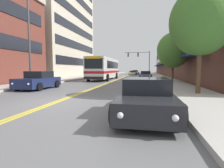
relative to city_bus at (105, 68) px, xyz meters
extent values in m
plane|color=slate|center=(1.90, 18.29, -1.81)|extent=(240.00, 240.00, 0.00)
cube|color=#B2ADA5|center=(-5.20, 18.29, -1.73)|extent=(3.21, 106.00, 0.16)
cube|color=#B2ADA5|center=(9.01, 18.29, -1.73)|extent=(3.21, 106.00, 0.16)
cube|color=yellow|center=(1.80, 18.29, -1.81)|extent=(0.14, 106.00, 0.01)
cube|color=yellow|center=(2.00, 18.29, -1.81)|extent=(0.14, 106.00, 0.01)
cube|color=beige|center=(-13.06, 7.10, 10.51)|extent=(12.00, 20.11, 24.63)
cube|color=black|center=(-7.02, 7.10, 1.27)|extent=(0.08, 18.50, 1.40)
cube|color=black|center=(-7.02, 7.10, 4.35)|extent=(0.08, 18.50, 1.40)
cube|color=black|center=(-7.02, 7.10, 7.43)|extent=(0.08, 18.50, 1.40)
cube|color=black|center=(-7.02, 7.10, 10.51)|extent=(0.08, 18.50, 1.40)
cube|color=brown|center=(14.86, 18.29, 1.94)|extent=(8.00, 68.00, 7.50)
cube|color=navy|center=(10.31, 18.29, 1.09)|extent=(1.10, 61.20, 0.24)
cube|color=black|center=(10.82, 18.29, 2.84)|extent=(0.08, 61.20, 1.40)
cube|color=silver|center=(0.00, -0.11, -0.03)|extent=(2.53, 11.86, 2.85)
cube|color=#B21919|center=(0.00, -0.11, -0.60)|extent=(2.55, 11.88, 0.32)
cube|color=black|center=(0.00, 0.49, 0.42)|extent=(2.56, 9.25, 1.03)
cube|color=black|center=(0.00, -6.06, 0.48)|extent=(2.28, 0.04, 1.25)
cube|color=yellow|center=(0.00, -6.07, 1.19)|extent=(1.82, 0.06, 0.28)
cube|color=black|center=(0.00, -6.08, -1.28)|extent=(2.48, 0.08, 0.32)
cylinder|color=black|center=(-1.30, -4.14, -1.31)|extent=(0.30, 1.00, 1.00)
cylinder|color=black|center=(1.30, -4.14, -1.31)|extent=(0.30, 1.00, 1.00)
cylinder|color=black|center=(-1.30, 3.16, -1.31)|extent=(0.30, 1.00, 1.00)
cylinder|color=black|center=(1.30, 3.16, -1.31)|extent=(0.30, 1.00, 1.00)
cube|color=#19234C|center=(-2.36, -13.62, -1.27)|extent=(1.80, 4.17, 0.74)
cube|color=black|center=(-2.36, -13.45, -0.63)|extent=(1.55, 1.83, 0.53)
cylinder|color=black|center=(-3.28, -14.91, -1.50)|extent=(0.22, 0.63, 0.63)
cylinder|color=black|center=(-1.44, -14.91, -1.50)|extent=(0.22, 0.63, 0.63)
cylinder|color=black|center=(-3.28, -12.32, -1.50)|extent=(0.22, 0.63, 0.63)
cylinder|color=black|center=(-1.44, -12.32, -1.50)|extent=(0.22, 0.63, 0.63)
sphere|color=silver|center=(-2.99, -15.72, -1.23)|extent=(0.16, 0.16, 0.16)
sphere|color=silver|center=(-1.73, -15.72, -1.23)|extent=(0.16, 0.16, 0.16)
cube|color=red|center=(-3.01, -11.52, -1.23)|extent=(0.18, 0.04, 0.10)
cube|color=red|center=(-1.71, -11.52, -1.23)|extent=(0.18, 0.04, 0.10)
cube|color=#232328|center=(6.23, -20.22, -1.32)|extent=(1.77, 4.26, 0.60)
cube|color=black|center=(6.23, -20.05, -0.78)|extent=(1.52, 1.88, 0.50)
cylinder|color=black|center=(5.32, -21.54, -1.47)|extent=(0.22, 0.68, 0.68)
cylinder|color=black|center=(7.14, -21.54, -1.47)|extent=(0.22, 0.68, 0.68)
cylinder|color=black|center=(5.32, -18.89, -1.47)|extent=(0.22, 0.68, 0.68)
cylinder|color=black|center=(7.14, -18.89, -1.47)|extent=(0.22, 0.68, 0.68)
sphere|color=silver|center=(5.61, -22.37, -1.29)|extent=(0.16, 0.16, 0.16)
sphere|color=silver|center=(6.85, -22.37, -1.29)|extent=(0.16, 0.16, 0.16)
cube|color=red|center=(5.59, -18.07, -1.29)|extent=(0.18, 0.04, 0.10)
cube|color=red|center=(6.87, -18.07, -1.29)|extent=(0.18, 0.04, 0.10)
cube|color=#475675|center=(6.21, 5.42, -1.33)|extent=(1.91, 4.16, 0.57)
cube|color=black|center=(6.21, 5.58, -0.79)|extent=(1.65, 1.83, 0.51)
cylinder|color=black|center=(5.23, 4.13, -1.46)|extent=(0.22, 0.69, 0.69)
cylinder|color=black|center=(7.19, 4.13, -1.46)|extent=(0.22, 0.69, 0.69)
cylinder|color=black|center=(5.23, 6.71, -1.46)|extent=(0.22, 0.69, 0.69)
cylinder|color=black|center=(7.19, 6.71, -1.46)|extent=(0.22, 0.69, 0.69)
sphere|color=silver|center=(5.54, 3.32, -1.31)|extent=(0.16, 0.16, 0.16)
sphere|color=silver|center=(6.88, 3.32, -1.31)|extent=(0.16, 0.16, 0.16)
cube|color=red|center=(5.52, 7.51, -1.31)|extent=(0.18, 0.04, 0.10)
cube|color=red|center=(6.90, 7.51, -1.31)|extent=(0.18, 0.04, 0.10)
cube|color=beige|center=(2.65, 23.13, -1.34)|extent=(1.81, 4.26, 0.57)
cube|color=black|center=(2.65, 23.30, -0.84)|extent=(1.56, 1.88, 0.43)
cylinder|color=black|center=(1.72, 21.81, -1.47)|extent=(0.22, 0.67, 0.67)
cylinder|color=black|center=(3.58, 21.81, -1.47)|extent=(0.22, 0.67, 0.67)
cylinder|color=black|center=(1.72, 24.45, -1.47)|extent=(0.22, 0.67, 0.67)
cylinder|color=black|center=(3.58, 24.45, -1.47)|extent=(0.22, 0.67, 0.67)
sphere|color=silver|center=(2.01, 20.98, -1.31)|extent=(0.16, 0.16, 0.16)
sphere|color=silver|center=(3.28, 20.98, -1.31)|extent=(0.16, 0.16, 0.16)
cube|color=red|center=(2.00, 25.27, -1.31)|extent=(0.18, 0.04, 0.10)
cube|color=red|center=(3.30, 25.27, -1.31)|extent=(0.18, 0.04, 0.10)
cube|color=white|center=(2.41, 35.50, -1.29)|extent=(1.87, 4.71, 0.68)
cube|color=black|center=(2.41, 35.69, -0.75)|extent=(1.60, 2.07, 0.41)
cylinder|color=black|center=(1.46, 34.04, -1.49)|extent=(0.22, 0.64, 0.64)
cylinder|color=black|center=(3.37, 34.04, -1.49)|extent=(0.22, 0.64, 0.64)
cylinder|color=black|center=(1.46, 36.96, -1.49)|extent=(0.22, 0.64, 0.64)
cylinder|color=black|center=(3.37, 36.96, -1.49)|extent=(0.22, 0.64, 0.64)
sphere|color=silver|center=(1.76, 33.13, -1.26)|extent=(0.16, 0.16, 0.16)
sphere|color=silver|center=(3.07, 33.13, -1.26)|extent=(0.16, 0.16, 0.16)
cube|color=red|center=(1.74, 37.86, -1.26)|extent=(0.18, 0.04, 0.10)
cube|color=red|center=(3.08, 37.86, -1.26)|extent=(0.18, 0.04, 0.10)
cube|color=#B7B7BC|center=(3.00, 29.47, -1.31)|extent=(1.78, 4.72, 0.64)
cube|color=black|center=(3.00, 29.66, -0.75)|extent=(1.53, 2.08, 0.49)
cylinder|color=black|center=(2.09, 28.01, -1.49)|extent=(0.22, 0.63, 0.63)
cylinder|color=black|center=(3.91, 28.01, -1.49)|extent=(0.22, 0.63, 0.63)
cylinder|color=black|center=(2.09, 30.94, -1.49)|extent=(0.22, 0.63, 0.63)
cylinder|color=black|center=(3.91, 30.94, -1.49)|extent=(0.22, 0.63, 0.63)
sphere|color=silver|center=(2.38, 27.09, -1.28)|extent=(0.16, 0.16, 0.16)
sphere|color=silver|center=(3.62, 27.09, -1.28)|extent=(0.16, 0.16, 0.16)
cube|color=red|center=(2.36, 31.84, -1.28)|extent=(0.18, 0.04, 0.10)
cube|color=red|center=(3.64, 31.84, -1.28)|extent=(0.18, 0.04, 0.10)
cylinder|color=#47474C|center=(7.10, 19.04, 1.30)|extent=(0.18, 0.18, 6.21)
cylinder|color=#47474C|center=(3.94, 19.04, 4.05)|extent=(6.32, 0.11, 0.11)
cube|color=black|center=(4.26, 19.04, 3.45)|extent=(0.34, 0.26, 0.92)
sphere|color=red|center=(4.26, 18.88, 3.73)|extent=(0.18, 0.18, 0.18)
sphere|color=yellow|center=(4.26, 18.88, 3.45)|extent=(0.18, 0.18, 0.18)
sphere|color=green|center=(4.26, 18.88, 3.17)|extent=(0.18, 0.18, 0.18)
cylinder|color=black|center=(4.26, 19.04, 3.98)|extent=(0.02, 0.02, 0.14)
cube|color=black|center=(1.73, 19.04, 3.45)|extent=(0.34, 0.26, 0.92)
sphere|color=red|center=(1.73, 18.88, 3.73)|extent=(0.18, 0.18, 0.18)
sphere|color=yellow|center=(1.73, 18.88, 3.45)|extent=(0.18, 0.18, 0.18)
sphere|color=green|center=(1.73, 18.88, 3.17)|extent=(0.18, 0.18, 0.18)
cylinder|color=black|center=(1.73, 19.04, 3.98)|extent=(0.02, 0.02, 0.14)
cylinder|color=#47474C|center=(-3.40, -13.14, 2.72)|extent=(0.16, 0.16, 9.05)
cylinder|color=brown|center=(9.30, -15.17, -0.31)|extent=(0.27, 0.27, 2.68)
ellipsoid|color=#42752D|center=(9.30, -15.17, 2.55)|extent=(3.58, 3.58, 3.93)
cylinder|color=brown|center=(9.19, -5.62, -0.62)|extent=(0.22, 0.22, 2.05)
ellipsoid|color=#42752D|center=(9.19, -5.62, 1.92)|extent=(3.56, 3.56, 3.92)
cylinder|color=yellow|center=(7.85, -7.86, -1.35)|extent=(0.26, 0.26, 0.59)
sphere|color=yellow|center=(7.85, -7.86, -0.99)|extent=(0.23, 0.23, 0.23)
cylinder|color=yellow|center=(7.68, -7.86, -1.29)|extent=(0.08, 0.12, 0.12)
camera|label=1|loc=(6.18, -26.37, -0.20)|focal=28.00mm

